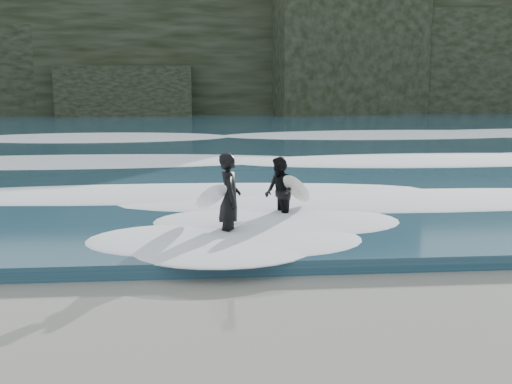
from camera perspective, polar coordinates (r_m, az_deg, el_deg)
ground at (r=9.25m, az=10.93°, el=-13.12°), size 120.00×120.00×0.00m
sea at (r=37.36m, az=-1.26°, el=5.34°), size 90.00×52.00×0.30m
headland at (r=54.18m, az=-2.49°, el=12.17°), size 70.00×9.00×10.00m
foam_near at (r=17.60m, az=3.01°, el=-0.07°), size 60.00×3.20×0.20m
foam_mid at (r=24.46m, az=0.73°, el=3.07°), size 60.00×4.00×0.24m
foam_far at (r=33.36m, az=-0.81°, el=5.20°), size 60.00×4.80×0.30m
surfer_left at (r=13.71m, az=-2.59°, el=-0.61°), size 1.10×1.98×2.00m
surfer_right at (r=15.34m, az=2.25°, el=0.02°), size 1.41×1.82×1.69m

